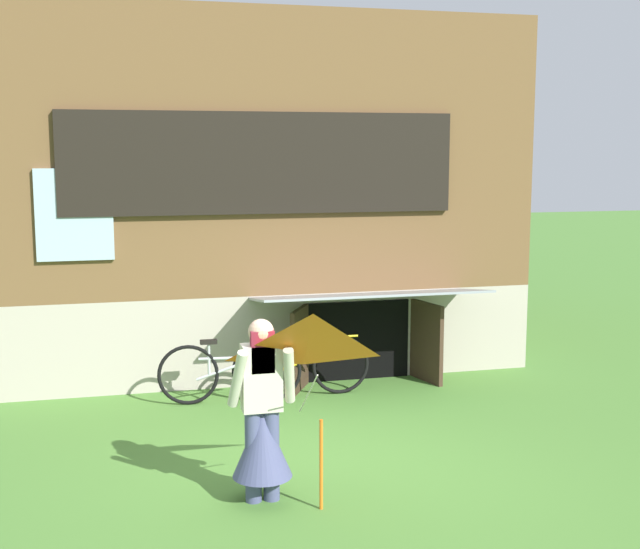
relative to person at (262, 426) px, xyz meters
The scene contains 6 objects.
ground_plane 1.13m from the person, 41.97° to the left, with size 60.00×60.00×0.00m, color #4C7F33.
log_house 6.58m from the person, 83.89° to the left, with size 7.45×6.55×4.79m.
person is the anchor object (origin of this frame).
kite 0.91m from the person, 61.95° to the right, with size 1.05×1.10×1.61m.
bicycle_yellow 3.18m from the person, 71.01° to the left, with size 1.73×0.08×0.79m.
bicycle_silver 2.95m from the person, 87.34° to the left, with size 1.72×0.22×0.79m.
Camera 1 is at (-1.91, -7.54, 3.02)m, focal length 47.64 mm.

